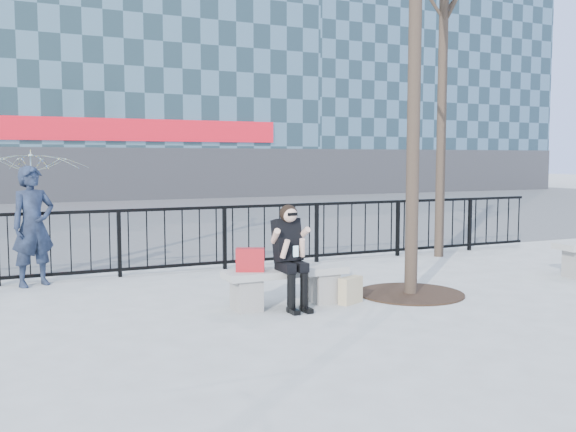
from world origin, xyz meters
name	(u,v)px	position (x,y,z in m)	size (l,w,h in m)	color
ground	(286,306)	(0.00, 0.00, 0.00)	(120.00, 120.00, 0.00)	gray
street_surface	(104,214)	(0.00, 15.00, 0.00)	(60.00, 23.00, 0.01)	#474747
railing	(214,238)	(0.00, 3.00, 0.55)	(14.00, 0.06, 1.10)	black
building_right	(397,24)	(20.00, 27.00, 10.30)	(16.20, 10.20, 20.60)	slate
tree_grate	(410,294)	(1.90, -0.10, 0.01)	(1.50, 1.50, 0.02)	black
bench_main	(286,283)	(0.00, 0.00, 0.30)	(1.65, 0.46, 0.49)	gray
seated_woman	(291,257)	(0.00, -0.16, 0.67)	(0.50, 0.64, 1.34)	black
handbag	(250,260)	(-0.49, 0.02, 0.64)	(0.36, 0.17, 0.30)	#A2141A
shopping_bag	(351,290)	(0.84, -0.23, 0.18)	(0.37, 0.14, 0.35)	#CBB48F
standing_man	(33,226)	(-2.90, 2.80, 0.91)	(0.66, 0.44, 1.81)	black
vendor_umbrella	(33,198)	(-2.65, 7.34, 1.06)	(2.31, 2.36, 2.12)	yellow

